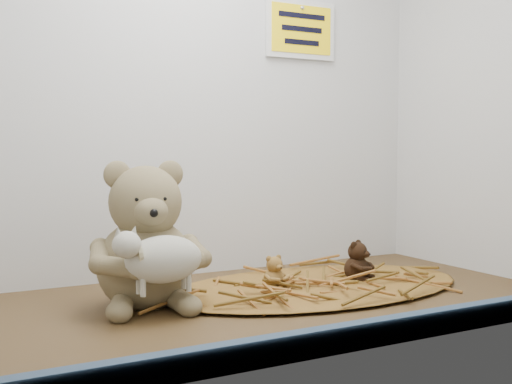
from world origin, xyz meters
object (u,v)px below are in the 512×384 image
main_teddy (145,234)px  mini_teddy_tan (274,270)px  toy_lamb (164,259)px  mini_teddy_brown (357,259)px

main_teddy → mini_teddy_tan: size_ratio=4.00×
toy_lamb → mini_teddy_brown: (43.33, 6.22, -4.46)cm
main_teddy → mini_teddy_tan: main_teddy is taller
mini_teddy_tan → mini_teddy_brown: 18.72cm
mini_teddy_brown → mini_teddy_tan: bearing=142.2°
toy_lamb → mini_teddy_brown: size_ratio=2.10×
mini_teddy_brown → main_teddy: bearing=141.4°
main_teddy → toy_lamb: 9.62cm
main_teddy → toy_lamb: bearing=-81.0°
mini_teddy_tan → mini_teddy_brown: mini_teddy_brown is taller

